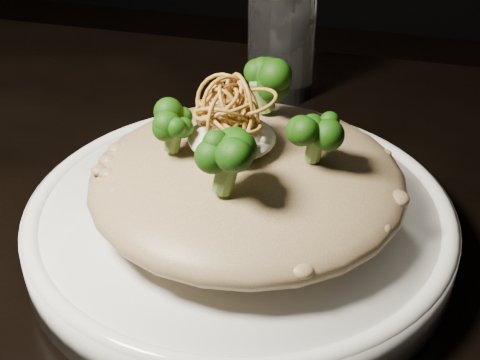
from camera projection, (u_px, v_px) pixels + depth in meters
name	position (u px, v px, depth m)	size (l,w,h in m)	color
table	(190.00, 328.00, 0.54)	(1.10, 0.80, 0.75)	black
plate	(240.00, 224.00, 0.49)	(0.31, 0.31, 0.03)	white
risotto	(247.00, 180.00, 0.47)	(0.22, 0.22, 0.05)	brown
broccoli	(242.00, 119.00, 0.45)	(0.13, 0.13, 0.05)	black
cheese	(232.00, 137.00, 0.45)	(0.06, 0.06, 0.02)	white
shallots	(234.00, 97.00, 0.44)	(0.06, 0.06, 0.04)	brown
drinking_glass	(281.00, 39.00, 0.68)	(0.07, 0.07, 0.12)	silver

